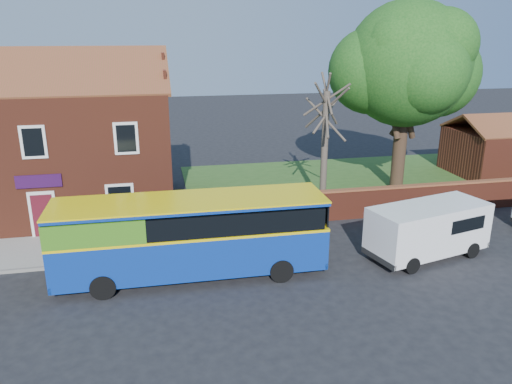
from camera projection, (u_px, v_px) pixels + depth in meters
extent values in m
plane|color=black|center=(214.00, 303.00, 17.87)|extent=(120.00, 120.00, 0.00)
cube|color=gray|center=(39.00, 252.00, 21.86)|extent=(18.00, 3.50, 0.12)
cube|color=slate|center=(30.00, 269.00, 20.22)|extent=(18.00, 0.15, 0.14)
cube|color=#426B28|center=(387.00, 180.00, 32.50)|extent=(26.00, 12.00, 0.04)
cube|color=maroon|center=(53.00, 151.00, 26.23)|extent=(12.00, 8.00, 6.50)
cube|color=brown|center=(34.00, 72.00, 23.06)|extent=(12.30, 4.08, 2.16)
cube|color=brown|center=(50.00, 66.00, 26.78)|extent=(12.30, 4.08, 2.16)
cube|color=black|center=(33.00, 142.00, 22.06)|extent=(1.10, 0.06, 1.50)
cube|color=#4C0F19|center=(44.00, 216.00, 23.12)|extent=(0.95, 0.04, 2.10)
cube|color=silver|center=(43.00, 215.00, 23.12)|extent=(1.20, 0.06, 2.30)
cube|color=#2B0C35|center=(39.00, 181.00, 22.59)|extent=(2.00, 0.06, 0.60)
cube|color=maroon|center=(439.00, 198.00, 26.68)|extent=(22.00, 0.30, 1.50)
cube|color=brown|center=(441.00, 184.00, 26.44)|extent=(22.00, 0.38, 0.10)
cube|color=maroon|center=(512.00, 152.00, 33.79)|extent=(8.00, 5.00, 3.00)
cube|color=brown|center=(505.00, 118.00, 34.32)|extent=(8.20, 2.56, 1.24)
cube|color=navy|center=(192.00, 248.00, 19.56)|extent=(10.41, 2.69, 1.65)
cube|color=yellow|center=(191.00, 228.00, 19.30)|extent=(10.43, 2.71, 0.10)
cube|color=black|center=(190.00, 216.00, 19.15)|extent=(10.00, 2.71, 0.83)
cube|color=#41831C|center=(98.00, 222.00, 18.52)|extent=(3.56, 2.67, 0.88)
cube|color=navy|center=(190.00, 202.00, 18.98)|extent=(10.41, 2.69, 0.14)
cube|color=yellow|center=(190.00, 200.00, 18.96)|extent=(10.45, 2.73, 0.06)
cylinder|color=black|center=(103.00, 287.00, 18.03)|extent=(0.94, 0.29, 0.93)
cylinder|color=black|center=(108.00, 258.00, 20.30)|extent=(0.94, 0.29, 0.93)
cylinder|color=black|center=(281.00, 271.00, 19.26)|extent=(0.94, 0.29, 0.93)
cylinder|color=black|center=(268.00, 245.00, 21.53)|extent=(0.94, 0.29, 0.93)
cube|color=white|center=(428.00, 228.00, 21.21)|extent=(5.59, 3.31, 1.99)
cube|color=black|center=(469.00, 213.00, 22.09)|extent=(0.51, 1.75, 0.79)
cube|color=black|center=(469.00, 237.00, 22.55)|extent=(0.61, 2.06, 0.25)
cylinder|color=black|center=(412.00, 265.00, 19.96)|extent=(0.72, 0.38, 0.69)
cylinder|color=black|center=(380.00, 247.00, 21.65)|extent=(0.72, 0.38, 0.69)
cylinder|color=black|center=(472.00, 250.00, 21.35)|extent=(0.72, 0.38, 0.69)
cylinder|color=black|center=(437.00, 234.00, 23.04)|extent=(0.72, 0.38, 0.69)
cylinder|color=black|center=(399.00, 152.00, 30.16)|extent=(0.80, 0.80, 4.59)
sphere|color=#346C21|center=(407.00, 64.00, 28.56)|extent=(7.18, 7.18, 7.18)
sphere|color=#346C21|center=(435.00, 74.00, 29.52)|extent=(5.19, 5.19, 5.19)
sphere|color=#346C21|center=(371.00, 71.00, 28.87)|extent=(4.99, 4.99, 4.99)
cylinder|color=#4C4238|center=(324.00, 151.00, 26.73)|extent=(0.36, 0.36, 6.33)
cylinder|color=#4C4238|center=(326.00, 109.00, 26.03)|extent=(0.37, 3.09, 2.49)
cylinder|color=#4C4238|center=(326.00, 113.00, 26.10)|extent=(1.61, 2.28, 2.28)
cylinder|color=#4C4238|center=(326.00, 104.00, 25.96)|extent=(2.59, 1.19, 2.52)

